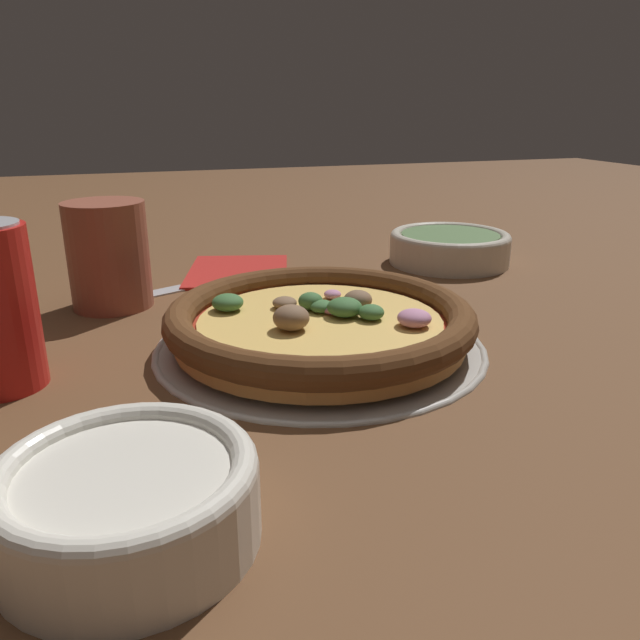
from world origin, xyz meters
name	(u,v)px	position (x,y,z in m)	size (l,w,h in m)	color
ground_plane	(320,347)	(0.00, 0.00, 0.00)	(3.00, 3.00, 0.00)	brown
pizza_tray	(320,344)	(0.00, 0.00, 0.00)	(0.29, 0.29, 0.01)	#B7B2A8
pizza	(320,321)	(0.00, 0.00, 0.02)	(0.27, 0.27, 0.04)	#BC7F42
bowl_near	(127,497)	(0.21, -0.17, 0.02)	(0.13, 0.13, 0.05)	silver
bowl_far	(450,246)	(-0.23, 0.25, 0.02)	(0.16, 0.16, 0.04)	beige
drinking_cup	(108,255)	(-0.18, -0.17, 0.05)	(0.08, 0.08, 0.11)	brown
napkin	(238,270)	(-0.27, -0.02, 0.00)	(0.18, 0.16, 0.01)	#B2231E
fork	(208,282)	(-0.23, -0.06, 0.00)	(0.08, 0.17, 0.00)	#B7B7BC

